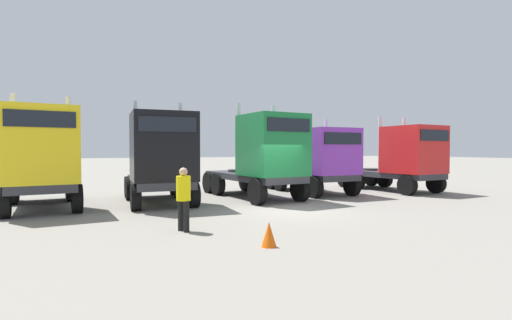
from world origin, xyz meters
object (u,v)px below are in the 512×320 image
at_px(semi_truck_black, 161,158).
at_px(traffic_cone_mid, 269,234).
at_px(semi_truck_yellow, 42,157).
at_px(semi_truck_red, 405,158).
at_px(semi_truck_purple, 321,160).
at_px(semi_truck_green, 265,156).
at_px(visitor_in_hivis, 183,194).

distance_m(semi_truck_black, traffic_cone_mid, 8.02).
relative_size(semi_truck_yellow, traffic_cone_mid, 10.43).
bearing_deg(traffic_cone_mid, semi_truck_red, 32.47).
xyz_separation_m(semi_truck_yellow, semi_truck_purple, (12.47, 0.28, -0.23)).
height_order(semi_truck_green, visitor_in_hivis, semi_truck_green).
bearing_deg(semi_truck_red, traffic_cone_mid, -61.78).
relative_size(semi_truck_black, traffic_cone_mid, 9.69).
xyz_separation_m(semi_truck_yellow, traffic_cone_mid, (5.48, -8.14, -1.72)).
xyz_separation_m(semi_truck_yellow, visitor_in_hivis, (4.02, -5.65, -0.97)).
bearing_deg(semi_truck_black, semi_truck_green, 89.64).
relative_size(semi_truck_purple, visitor_in_hivis, 3.26).
relative_size(semi_truck_black, semi_truck_green, 0.87).
height_order(semi_truck_red, visitor_in_hivis, semi_truck_red).
height_order(semi_truck_purple, traffic_cone_mid, semi_truck_purple).
height_order(semi_truck_green, semi_truck_purple, semi_truck_green).
xyz_separation_m(semi_truck_green, traffic_cone_mid, (-3.46, -7.59, -1.72)).
bearing_deg(visitor_in_hivis, semi_truck_purple, -166.25).
bearing_deg(semi_truck_yellow, semi_truck_green, 81.15).
bearing_deg(semi_truck_yellow, semi_truck_purple, 85.91).
distance_m(semi_truck_yellow, visitor_in_hivis, 7.01).
bearing_deg(semi_truck_red, semi_truck_purple, -105.25).
bearing_deg(semi_truck_black, semi_truck_red, 90.55).
bearing_deg(semi_truck_yellow, traffic_cone_mid, 28.61).
distance_m(semi_truck_green, visitor_in_hivis, 7.16).
distance_m(semi_truck_yellow, semi_truck_purple, 12.48).
xyz_separation_m(semi_truck_purple, traffic_cone_mid, (-6.99, -8.41, -1.49)).
height_order(semi_truck_red, traffic_cone_mid, semi_truck_red).
relative_size(semi_truck_green, semi_truck_red, 1.09).
xyz_separation_m(semi_truck_purple, semi_truck_red, (4.77, -0.93, 0.08)).
relative_size(semi_truck_green, traffic_cone_mid, 11.14).
bearing_deg(traffic_cone_mid, semi_truck_yellow, 123.97).
bearing_deg(semi_truck_green, traffic_cone_mid, -30.59).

